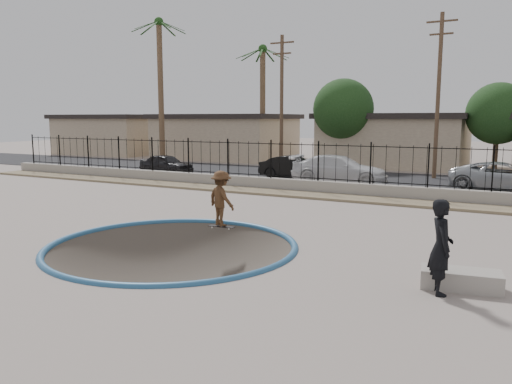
{
  "coord_description": "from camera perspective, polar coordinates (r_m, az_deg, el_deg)",
  "views": [
    {
      "loc": [
        8.42,
        -11.9,
        3.55
      ],
      "look_at": [
        1.06,
        2.0,
        1.22
      ],
      "focal_mm": 35.0,
      "sensor_mm": 36.0,
      "label": 1
    }
  ],
  "objects": [
    {
      "name": "retaining_wall",
      "position": [
        23.96,
        7.08,
        0.57
      ],
      "size": [
        42.0,
        0.45,
        0.6
      ],
      "primitive_type": "cube",
      "color": "gray",
      "rests_on": "ground"
    },
    {
      "name": "street_tree_left",
      "position": [
        36.72,
        9.93,
        9.3
      ],
      "size": [
        4.32,
        4.32,
        6.36
      ],
      "color": "#473323",
      "rests_on": "ground"
    },
    {
      "name": "concrete_ledge",
      "position": [
        11.47,
        22.36,
        -9.21
      ],
      "size": [
        1.69,
        0.94,
        0.4
      ],
      "primitive_type": "cube",
      "rotation": [
        0.0,
        0.0,
        0.15
      ],
      "color": "#9B948A",
      "rests_on": "ground"
    },
    {
      "name": "skater",
      "position": [
        16.12,
        -3.98,
        -1.07
      ],
      "size": [
        1.32,
        1.05,
        1.79
      ],
      "primitive_type": "imported",
      "rotation": [
        0.0,
        0.0,
        2.75
      ],
      "color": "brown",
      "rests_on": "ground"
    },
    {
      "name": "rock_strip",
      "position": [
        22.98,
        6.09,
        -0.37
      ],
      "size": [
        42.0,
        1.6,
        0.11
      ],
      "primitive_type": "cube",
      "color": "#8F7C5E",
      "rests_on": "ground"
    },
    {
      "name": "street",
      "position": [
        30.3,
        11.6,
        1.56
      ],
      "size": [
        90.0,
        8.0,
        0.04
      ],
      "primitive_type": "cube",
      "color": "black",
      "rests_on": "ground"
    },
    {
      "name": "house_west_far",
      "position": [
        52.94,
        -15.67,
        6.42
      ],
      "size": [
        10.6,
        8.6,
        3.9
      ],
      "color": "tan",
      "rests_on": "ground"
    },
    {
      "name": "house_center",
      "position": [
        39.34,
        15.62,
        5.83
      ],
      "size": [
        10.6,
        8.6,
        3.9
      ],
      "color": "tan",
      "rests_on": "ground"
    },
    {
      "name": "utility_pole_left",
      "position": [
        34.11,
        2.94,
        10.35
      ],
      "size": [
        1.7,
        0.24,
        9.0
      ],
      "color": "#473323",
      "rests_on": "ground"
    },
    {
      "name": "skateboard",
      "position": [
        16.28,
        -3.95,
        -3.96
      ],
      "size": [
        0.92,
        0.3,
        0.08
      ],
      "rotation": [
        0.0,
        0.0,
        0.08
      ],
      "color": "black",
      "rests_on": "ground"
    },
    {
      "name": "car_c",
      "position": [
        27.55,
        9.48,
        2.57
      ],
      "size": [
        5.41,
        2.64,
        1.51
      ],
      "primitive_type": "imported",
      "rotation": [
        0.0,
        0.0,
        1.67
      ],
      "color": "silver",
      "rests_on": "street"
    },
    {
      "name": "palm_left",
      "position": [
        41.02,
        -10.93,
        14.45
      ],
      "size": [
        2.3,
        2.3,
        11.3
      ],
      "color": "brown",
      "rests_on": "ground"
    },
    {
      "name": "palm_mid",
      "position": [
        40.47,
        0.77,
        12.88
      ],
      "size": [
        2.3,
        2.3,
        9.3
      ],
      "color": "brown",
      "rests_on": "ground"
    },
    {
      "name": "fence",
      "position": [
        23.83,
        7.13,
        3.43
      ],
      "size": [
        40.0,
        0.04,
        1.8
      ],
      "color": "black",
      "rests_on": "retaining_wall"
    },
    {
      "name": "car_d",
      "position": [
        27.05,
        26.48,
        1.57
      ],
      "size": [
        5.08,
        2.4,
        1.4
      ],
      "primitive_type": "imported",
      "rotation": [
        0.0,
        0.0,
        1.59
      ],
      "color": "#A1A5A9",
      "rests_on": "street"
    },
    {
      "name": "ground",
      "position": [
        25.76,
        8.37,
        -2.06
      ],
      "size": [
        120.0,
        120.0,
        2.2
      ],
      "primitive_type": "cube",
      "color": "gray",
      "rests_on": "ground"
    },
    {
      "name": "house_west",
      "position": [
        45.0,
        -3.49,
        6.41
      ],
      "size": [
        11.6,
        8.6,
        3.9
      ],
      "color": "tan",
      "rests_on": "ground"
    },
    {
      "name": "coping_ring",
      "position": [
        14.22,
        -9.51,
        -6.15
      ],
      "size": [
        7.04,
        7.04,
        0.2
      ],
      "primitive_type": "torus",
      "color": "#285983",
      "rests_on": "ground"
    },
    {
      "name": "videographer",
      "position": [
        10.79,
        20.39,
        -5.91
      ],
      "size": [
        0.69,
        0.83,
        1.95
      ],
      "primitive_type": "imported",
      "rotation": [
        0.0,
        0.0,
        1.93
      ],
      "color": "black",
      "rests_on": "ground"
    },
    {
      "name": "car_b",
      "position": [
        29.49,
        4.28,
        2.84
      ],
      "size": [
        4.0,
        1.49,
        1.31
      ],
      "primitive_type": "imported",
      "rotation": [
        0.0,
        0.0,
        1.6
      ],
      "color": "black",
      "rests_on": "street"
    },
    {
      "name": "street_tree_mid",
      "position": [
        35.92,
        25.93,
        8.05
      ],
      "size": [
        3.96,
        3.96,
        5.83
      ],
      "color": "#473323",
      "rests_on": "ground"
    },
    {
      "name": "utility_pole_mid",
      "position": [
        31.24,
        20.11,
        10.5
      ],
      "size": [
        1.7,
        0.24,
        9.5
      ],
      "color": "#473323",
      "rests_on": "ground"
    },
    {
      "name": "car_a",
      "position": [
        32.3,
        -10.22,
        3.17
      ],
      "size": [
        3.78,
        1.75,
        1.25
      ],
      "primitive_type": "imported",
      "rotation": [
        0.0,
        0.0,
        1.49
      ],
      "color": "black",
      "rests_on": "street"
    },
    {
      "name": "bowl_pit",
      "position": [
        14.22,
        -9.51,
        -6.15
      ],
      "size": [
        6.84,
        6.84,
        1.8
      ],
      "primitive_type": null,
      "color": "#463D35",
      "rests_on": "ground"
    }
  ]
}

